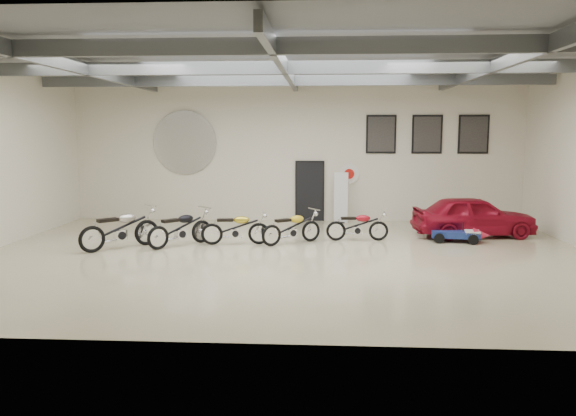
# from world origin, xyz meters

# --- Properties ---
(floor) EXTENTS (16.00, 12.00, 0.01)m
(floor) POSITION_xyz_m (0.00, 0.00, 0.00)
(floor) COLOR beige
(floor) RESTS_ON ground
(ceiling) EXTENTS (16.00, 12.00, 0.01)m
(ceiling) POSITION_xyz_m (0.00, 0.00, 5.00)
(ceiling) COLOR slate
(ceiling) RESTS_ON back_wall
(back_wall) EXTENTS (16.00, 0.02, 5.00)m
(back_wall) POSITION_xyz_m (0.00, 6.00, 2.50)
(back_wall) COLOR beige
(back_wall) RESTS_ON floor
(ceiling_beams) EXTENTS (15.80, 11.80, 0.32)m
(ceiling_beams) POSITION_xyz_m (0.00, 0.00, 4.75)
(ceiling_beams) COLOR #575B5F
(ceiling_beams) RESTS_ON ceiling
(door) EXTENTS (0.92, 0.08, 2.10)m
(door) POSITION_xyz_m (0.50, 5.95, 1.05)
(door) COLOR black
(door) RESTS_ON back_wall
(logo_plaque) EXTENTS (2.30, 0.06, 1.16)m
(logo_plaque) POSITION_xyz_m (-4.00, 5.95, 2.80)
(logo_plaque) COLOR silver
(logo_plaque) RESTS_ON back_wall
(poster_left) EXTENTS (1.05, 0.08, 1.35)m
(poster_left) POSITION_xyz_m (3.00, 5.96, 3.10)
(poster_left) COLOR black
(poster_left) RESTS_ON back_wall
(poster_mid) EXTENTS (1.05, 0.08, 1.35)m
(poster_mid) POSITION_xyz_m (4.60, 5.96, 3.10)
(poster_mid) COLOR black
(poster_mid) RESTS_ON back_wall
(poster_right) EXTENTS (1.05, 0.08, 1.35)m
(poster_right) POSITION_xyz_m (6.20, 5.96, 3.10)
(poster_right) COLOR black
(poster_right) RESTS_ON back_wall
(oil_sign) EXTENTS (0.72, 0.10, 0.72)m
(oil_sign) POSITION_xyz_m (1.90, 5.95, 1.70)
(oil_sign) COLOR white
(oil_sign) RESTS_ON back_wall
(banner_stand) EXTENTS (0.52, 0.30, 1.82)m
(banner_stand) POSITION_xyz_m (1.60, 5.50, 0.91)
(banner_stand) COLOR white
(banner_stand) RESTS_ON floor
(motorcycle_silver) EXTENTS (2.10, 2.05, 1.16)m
(motorcycle_silver) POSITION_xyz_m (-4.57, 0.69, 0.58)
(motorcycle_silver) COLOR silver
(motorcycle_silver) RESTS_ON floor
(motorcycle_black) EXTENTS (1.85, 1.91, 1.06)m
(motorcycle_black) POSITION_xyz_m (-3.02, 1.16, 0.53)
(motorcycle_black) COLOR silver
(motorcycle_black) RESTS_ON floor
(motorcycle_gold) EXTENTS (1.96, 0.82, 0.99)m
(motorcycle_gold) POSITION_xyz_m (-1.51, 1.47, 0.49)
(motorcycle_gold) COLOR silver
(motorcycle_gold) RESTS_ON floor
(motorcycle_yellow) EXTENTS (1.89, 1.56, 0.98)m
(motorcycle_yellow) POSITION_xyz_m (0.07, 1.66, 0.49)
(motorcycle_yellow) COLOR silver
(motorcycle_yellow) RESTS_ON floor
(motorcycle_red) EXTENTS (1.82, 0.65, 0.93)m
(motorcycle_red) POSITION_xyz_m (1.98, 2.26, 0.47)
(motorcycle_red) COLOR silver
(motorcycle_red) RESTS_ON floor
(go_kart) EXTENTS (1.75, 0.99, 0.60)m
(go_kart) POSITION_xyz_m (4.97, 2.20, 0.30)
(go_kart) COLOR navy
(go_kart) RESTS_ON floor
(vintage_car) EXTENTS (1.90, 3.82, 1.25)m
(vintage_car) POSITION_xyz_m (5.58, 3.19, 0.63)
(vintage_car) COLOR maroon
(vintage_car) RESTS_ON floor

